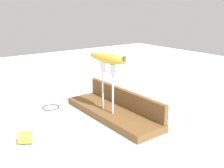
{
  "coord_description": "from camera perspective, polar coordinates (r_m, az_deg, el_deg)",
  "views": [
    {
      "loc": [
        0.74,
        -0.55,
        0.39
      ],
      "look_at": [
        0.0,
        0.0,
        0.13
      ],
      "focal_mm": 42.54,
      "sensor_mm": 36.0,
      "label": 1
    }
  ],
  "objects": [
    {
      "name": "fork_stand_center",
      "position": [
        0.95,
        -0.94,
        0.22
      ],
      "size": [
        0.09,
        0.01,
        0.18
      ],
      "color": "silver",
      "rests_on": "wooden_board"
    },
    {
      "name": "board_backstop",
      "position": [
        1.01,
        2.67,
        -3.05
      ],
      "size": [
        0.43,
        0.02,
        0.07
      ],
      "primitive_type": "cube",
      "color": "brown",
      "rests_on": "wooden_board"
    },
    {
      "name": "wooden_board",
      "position": [
        1.0,
        0.0,
        -6.26
      ],
      "size": [
        0.44,
        0.14,
        0.03
      ],
      "primitive_type": "cube",
      "color": "brown",
      "rests_on": "ground"
    },
    {
      "name": "ground_plane",
      "position": [
        1.0,
        0.0,
        -6.96
      ],
      "size": [
        3.0,
        3.0,
        0.0
      ],
      "primitive_type": "plane",
      "color": "silver"
    },
    {
      "name": "banana_chunk_near",
      "position": [
        0.85,
        -17.86,
        -10.89
      ],
      "size": [
        0.05,
        0.05,
        0.04
      ],
      "color": "#B2C138",
      "rests_on": "ground"
    },
    {
      "name": "wire_coil",
      "position": [
        1.11,
        -13.01,
        -4.82
      ],
      "size": [
        0.07,
        0.07,
        0.01
      ],
      "primitive_type": "torus",
      "color": "#1E2DA5",
      "rests_on": "ground"
    },
    {
      "name": "banana_raised_center",
      "position": [
        0.93,
        -0.96,
        5.55
      ],
      "size": [
        0.18,
        0.06,
        0.04
      ],
      "color": "gold",
      "rests_on": "fork_stand_center"
    },
    {
      "name": "fork_fallen_near",
      "position": [
        0.75,
        -8.93,
        -15.41
      ],
      "size": [
        0.16,
        0.08,
        0.01
      ],
      "color": "silver",
      "rests_on": "ground"
    }
  ]
}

